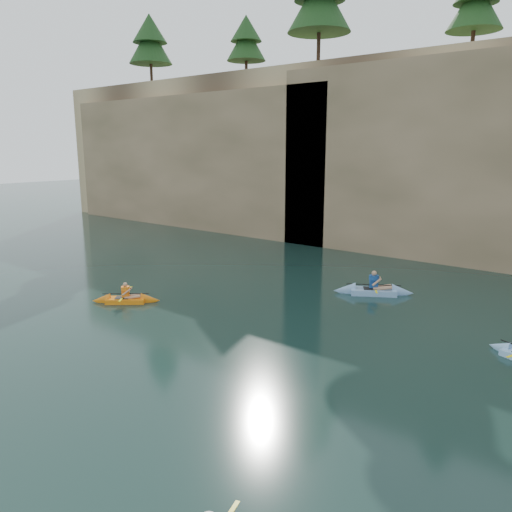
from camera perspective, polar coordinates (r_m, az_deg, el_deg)
The scene contains 8 objects.
ground at distance 12.47m, azimuth -17.49°, elevation -18.73°, with size 160.00×160.00×0.00m, color black.
cliff at distance 36.87m, azimuth 24.66°, elevation 10.79°, with size 70.00×16.00×12.00m, color tan.
cliff_slab_west at distance 40.62m, azimuth -7.42°, elevation 10.82°, with size 26.00×2.40×10.56m, color tan.
cliff_slab_center at distance 29.21m, azimuth 24.82°, elevation 10.05°, with size 24.00×2.40×11.40m, color tan.
sea_cave_west at distance 38.97m, azimuth -5.91°, elevation 5.96°, with size 4.50×1.00×4.00m, color black.
sea_cave_center at distance 30.98m, azimuth 13.02°, elevation 3.30°, with size 3.50×1.00×3.20m, color black.
kayaker_orange at distance 21.43m, azimuth -14.64°, elevation -4.82°, with size 2.57×2.28×1.06m.
kayaker_ltblue_mid at distance 22.45m, azimuth 13.26°, elevation -3.88°, with size 3.35×2.46×1.31m.
Camera 1 is at (9.09, -5.73, 6.33)m, focal length 35.00 mm.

